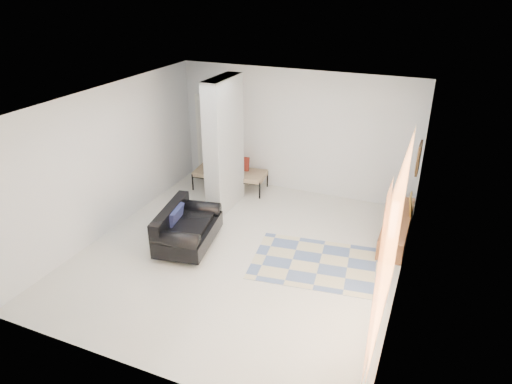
% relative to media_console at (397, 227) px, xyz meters
% --- Properties ---
extents(floor, '(6.00, 6.00, 0.00)m').
position_rel_media_console_xyz_m(floor, '(-2.52, -1.70, -0.20)').
color(floor, silver).
rests_on(floor, ground).
extents(ceiling, '(6.00, 6.00, 0.00)m').
position_rel_media_console_xyz_m(ceiling, '(-2.52, -1.70, 2.60)').
color(ceiling, white).
rests_on(ceiling, wall_back).
extents(wall_back, '(6.00, 0.00, 6.00)m').
position_rel_media_console_xyz_m(wall_back, '(-2.52, 1.30, 1.20)').
color(wall_back, silver).
rests_on(wall_back, ground).
extents(wall_front, '(6.00, 0.00, 6.00)m').
position_rel_media_console_xyz_m(wall_front, '(-2.52, -4.70, 1.20)').
color(wall_front, silver).
rests_on(wall_front, ground).
extents(wall_left, '(0.00, 6.00, 6.00)m').
position_rel_media_console_xyz_m(wall_left, '(-5.27, -1.70, 1.20)').
color(wall_left, silver).
rests_on(wall_left, ground).
extents(wall_right, '(0.00, 6.00, 6.00)m').
position_rel_media_console_xyz_m(wall_right, '(0.23, -1.70, 1.20)').
color(wall_right, silver).
rests_on(wall_right, ground).
extents(partition_column, '(0.35, 1.20, 2.80)m').
position_rel_media_console_xyz_m(partition_column, '(-3.62, -0.10, 1.20)').
color(partition_column, '#A6ABAD').
rests_on(partition_column, floor).
extents(hallway_door, '(0.85, 0.06, 2.04)m').
position_rel_media_console_xyz_m(hallway_door, '(-4.62, 1.26, 0.82)').
color(hallway_door, white).
rests_on(hallway_door, floor).
extents(curtain, '(0.00, 2.55, 2.55)m').
position_rel_media_console_xyz_m(curtain, '(0.15, -2.85, 1.25)').
color(curtain, '#FF9143').
rests_on(curtain, wall_right).
extents(wall_art, '(0.04, 0.45, 0.55)m').
position_rel_media_console_xyz_m(wall_art, '(0.20, -0.00, 1.45)').
color(wall_art, '#38230F').
rests_on(wall_art, wall_right).
extents(media_console, '(0.45, 2.02, 0.80)m').
position_rel_media_console_xyz_m(media_console, '(0.00, 0.00, 0.00)').
color(media_console, brown).
rests_on(media_console, floor).
extents(loveseat, '(1.13, 1.63, 0.76)m').
position_rel_media_console_xyz_m(loveseat, '(-3.58, -1.86, 0.15)').
color(loveseat, silver).
rests_on(loveseat, floor).
extents(daybed, '(1.74, 0.89, 0.77)m').
position_rel_media_console_xyz_m(daybed, '(-3.95, 0.77, 0.22)').
color(daybed, black).
rests_on(daybed, floor).
extents(area_rug, '(2.51, 1.84, 0.01)m').
position_rel_media_console_xyz_m(area_rug, '(-1.10, -1.50, -0.20)').
color(area_rug, beige).
rests_on(area_rug, floor).
extents(cylinder_lamp, '(0.12, 0.12, 0.67)m').
position_rel_media_console_xyz_m(cylinder_lamp, '(-0.02, -0.76, 0.53)').
color(cylinder_lamp, silver).
rests_on(cylinder_lamp, media_console).
extents(bronze_figurine, '(0.15, 0.15, 0.26)m').
position_rel_media_console_xyz_m(bronze_figurine, '(-0.05, 0.60, 0.33)').
color(bronze_figurine, black).
rests_on(bronze_figurine, media_console).
extents(vase, '(0.21, 0.21, 0.22)m').
position_rel_media_console_xyz_m(vase, '(-0.05, -0.18, 0.30)').
color(vase, white).
rests_on(vase, media_console).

